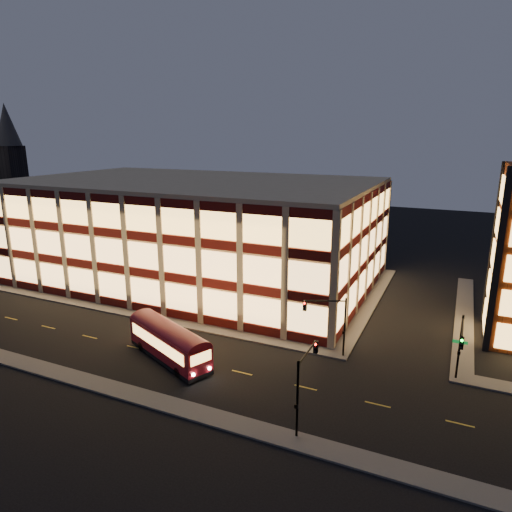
% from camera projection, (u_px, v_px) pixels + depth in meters
% --- Properties ---
extents(ground, '(200.00, 200.00, 0.00)m').
position_uv_depth(ground, '(141.00, 320.00, 52.66)').
color(ground, black).
rests_on(ground, ground).
extents(sidewalk_office_south, '(54.00, 2.00, 0.15)m').
position_uv_depth(sidewalk_office_south, '(126.00, 312.00, 54.72)').
color(sidewalk_office_south, '#514F4C').
rests_on(sidewalk_office_south, ground).
extents(sidewalk_office_east, '(2.00, 30.00, 0.15)m').
position_uv_depth(sidewalk_office_east, '(371.00, 301.00, 58.33)').
color(sidewalk_office_east, '#514F4C').
rests_on(sidewalk_office_east, ground).
extents(sidewalk_tower_west, '(2.00, 30.00, 0.15)m').
position_uv_depth(sidewalk_tower_west, '(464.00, 315.00, 53.91)').
color(sidewalk_tower_west, '#514F4C').
rests_on(sidewalk_tower_west, ground).
extents(sidewalk_near, '(100.00, 2.00, 0.15)m').
position_uv_depth(sidewalk_near, '(49.00, 370.00, 41.22)').
color(sidewalk_near, '#514F4C').
rests_on(sidewalk_near, ground).
extents(office_building, '(50.45, 30.45, 14.50)m').
position_uv_depth(office_building, '(195.00, 229.00, 66.81)').
color(office_building, tan).
rests_on(office_building, ground).
extents(church_tower, '(5.00, 5.00, 18.00)m').
position_uv_depth(church_tower, '(14.00, 183.00, 113.59)').
color(church_tower, '#2D2621').
rests_on(church_tower, ground).
extents(church_spire, '(6.00, 6.00, 10.00)m').
position_uv_depth(church_spire, '(6.00, 124.00, 109.97)').
color(church_spire, '#4C473F').
rests_on(church_spire, church_tower).
extents(traffic_signal_far, '(3.79, 1.87, 6.00)m').
position_uv_depth(traffic_signal_far, '(330.00, 317.00, 42.88)').
color(traffic_signal_far, black).
rests_on(traffic_signal_far, ground).
extents(traffic_signal_right, '(1.20, 4.37, 6.00)m').
position_uv_depth(traffic_signal_right, '(461.00, 343.00, 37.59)').
color(traffic_signal_right, black).
rests_on(traffic_signal_right, ground).
extents(traffic_signal_near, '(0.32, 4.45, 6.00)m').
position_uv_depth(traffic_signal_near, '(305.00, 375.00, 32.46)').
color(traffic_signal_near, black).
rests_on(traffic_signal_near, ground).
extents(trolley_bus, '(10.67, 6.70, 3.56)m').
position_uv_depth(trolley_bus, '(169.00, 340.00, 42.89)').
color(trolley_bus, maroon).
rests_on(trolley_bus, ground).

